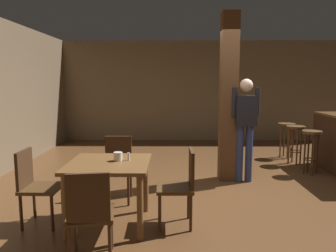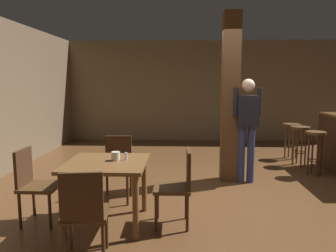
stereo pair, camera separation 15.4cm
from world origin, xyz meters
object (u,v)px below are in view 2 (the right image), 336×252
(chair_east, at_px, (178,183))
(salt_shaker, at_px, (126,156))
(chair_south, at_px, (84,211))
(dining_table, at_px, (107,172))
(standing_person, at_px, (247,123))
(bar_stool_far, at_px, (291,132))
(bar_stool_near, at_px, (315,143))
(bar_stool_mid, at_px, (300,136))
(chair_north, at_px, (117,164))
(chair_west, at_px, (34,182))
(napkin_cup, at_px, (116,156))

(chair_east, height_order, salt_shaker, chair_east)
(chair_south, bearing_deg, dining_table, 89.06)
(standing_person, distance_m, bar_stool_far, 2.24)
(bar_stool_near, height_order, bar_stool_mid, bar_stool_near)
(chair_north, height_order, salt_shaker, chair_north)
(bar_stool_near, height_order, bar_stool_far, bar_stool_near)
(chair_west, relative_size, chair_east, 1.00)
(chair_south, height_order, chair_east, same)
(bar_stool_near, bearing_deg, chair_north, -158.11)
(napkin_cup, distance_m, bar_stool_mid, 4.22)
(chair_west, bearing_deg, standing_person, 31.48)
(chair_south, relative_size, bar_stool_far, 1.16)
(chair_north, bearing_deg, bar_stool_mid, 32.01)
(dining_table, xyz_separation_m, bar_stool_mid, (3.24, 2.88, -0.03))
(chair_west, relative_size, bar_stool_mid, 1.13)
(standing_person, distance_m, bar_stool_mid, 1.81)
(bar_stool_mid, bearing_deg, chair_east, -129.78)
(chair_east, bearing_deg, bar_stool_far, 55.02)
(salt_shaker, relative_size, bar_stool_mid, 0.12)
(bar_stool_near, bearing_deg, dining_table, -146.59)
(dining_table, relative_size, chair_west, 1.04)
(chair_north, bearing_deg, dining_table, -87.39)
(bar_stool_mid, relative_size, bar_stool_far, 1.03)
(salt_shaker, relative_size, standing_person, 0.05)
(chair_west, bearing_deg, salt_shaker, 6.67)
(chair_north, distance_m, bar_stool_near, 3.55)
(chair_north, bearing_deg, bar_stool_far, 38.51)
(bar_stool_far, bearing_deg, chair_north, -141.49)
(chair_east, relative_size, standing_person, 0.52)
(chair_east, bearing_deg, dining_table, 179.37)
(chair_south, xyz_separation_m, standing_person, (1.96, 2.54, 0.50))
(bar_stool_mid, height_order, bar_stool_far, bar_stool_mid)
(chair_south, xyz_separation_m, chair_north, (-0.02, 1.68, 0.00))
(chair_west, relative_size, standing_person, 0.52)
(chair_south, height_order, chair_north, same)
(bar_stool_mid, bearing_deg, chair_south, -131.09)
(salt_shaker, height_order, bar_stool_far, salt_shaker)
(chair_south, bearing_deg, bar_stool_far, 52.76)
(chair_west, distance_m, bar_stool_near, 4.66)
(chair_west, bearing_deg, chair_east, 0.85)
(chair_south, height_order, salt_shaker, chair_south)
(dining_table, height_order, salt_shaker, salt_shaker)
(napkin_cup, relative_size, bar_stool_mid, 0.13)
(chair_west, distance_m, chair_north, 1.19)
(salt_shaker, height_order, bar_stool_near, salt_shaker)
(dining_table, distance_m, chair_west, 0.87)
(napkin_cup, bearing_deg, chair_south, -96.89)
(dining_table, xyz_separation_m, standing_person, (1.95, 1.68, 0.38))
(bar_stool_near, xyz_separation_m, bar_stool_far, (0.00, 1.30, -0.01))
(napkin_cup, bearing_deg, bar_stool_mid, 41.79)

